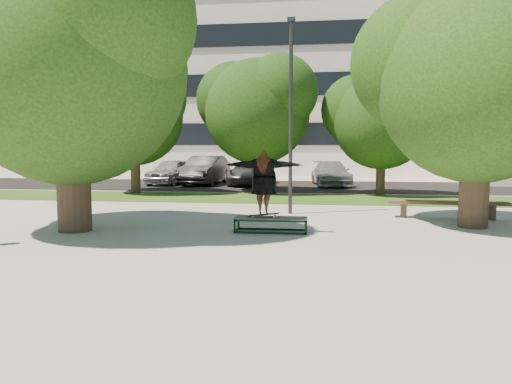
# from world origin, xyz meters

# --- Properties ---
(ground) EXTENTS (120.00, 120.00, 0.00)m
(ground) POSITION_xyz_m (0.00, 0.00, 0.00)
(ground) COLOR gray
(ground) RESTS_ON ground
(grass_strip) EXTENTS (30.00, 4.00, 0.02)m
(grass_strip) POSITION_xyz_m (1.00, 9.50, 0.01)
(grass_strip) COLOR #294C15
(grass_strip) RESTS_ON ground
(asphalt_strip) EXTENTS (40.00, 8.00, 0.01)m
(asphalt_strip) POSITION_xyz_m (0.00, 16.00, 0.01)
(asphalt_strip) COLOR black
(asphalt_strip) RESTS_ON ground
(tree_left) EXTENTS (6.96, 5.95, 7.12)m
(tree_left) POSITION_xyz_m (-4.29, 1.09, 4.42)
(tree_left) COLOR #38281E
(tree_left) RESTS_ON ground
(tree_right) EXTENTS (6.24, 5.33, 6.51)m
(tree_right) POSITION_xyz_m (5.92, 3.08, 4.09)
(tree_right) COLOR #38281E
(tree_right) RESTS_ON ground
(bg_tree_left) EXTENTS (5.28, 4.51, 5.77)m
(bg_tree_left) POSITION_xyz_m (-6.57, 11.07, 3.73)
(bg_tree_left) COLOR #38281E
(bg_tree_left) RESTS_ON ground
(bg_tree_mid) EXTENTS (5.76, 4.92, 6.24)m
(bg_tree_mid) POSITION_xyz_m (-1.08, 12.08, 4.02)
(bg_tree_mid) COLOR #38281E
(bg_tree_mid) RESTS_ON ground
(bg_tree_right) EXTENTS (5.04, 4.31, 5.43)m
(bg_tree_right) POSITION_xyz_m (4.43, 11.57, 3.49)
(bg_tree_right) COLOR #38281E
(bg_tree_right) RESTS_ON ground
(lamppost) EXTENTS (0.25, 0.15, 6.11)m
(lamppost) POSITION_xyz_m (1.00, 5.00, 3.15)
(lamppost) COLOR #2D2D30
(lamppost) RESTS_ON ground
(office_building) EXTENTS (30.00, 14.12, 16.00)m
(office_building) POSITION_xyz_m (-2.00, 31.98, 8.00)
(office_building) COLOR silver
(office_building) RESTS_ON ground
(grind_box) EXTENTS (1.80, 0.60, 0.38)m
(grind_box) POSITION_xyz_m (0.76, 1.50, 0.19)
(grind_box) COLOR black
(grind_box) RESTS_ON ground
(skater_rig) EXTENTS (1.99, 0.69, 1.67)m
(skater_rig) POSITION_xyz_m (0.58, 1.50, 1.24)
(skater_rig) COLOR white
(skater_rig) RESTS_ON grind_box
(bench) EXTENTS (3.43, 0.69, 0.52)m
(bench) POSITION_xyz_m (5.71, 4.54, 0.44)
(bench) COLOR brown
(bench) RESTS_ON ground
(car_silver_a) EXTENTS (2.24, 4.41, 1.44)m
(car_silver_a) POSITION_xyz_m (-6.47, 16.34, 0.72)
(car_silver_a) COLOR #B9B9BE
(car_silver_a) RESTS_ON asphalt_strip
(car_dark) EXTENTS (2.03, 4.95, 1.59)m
(car_dark) POSITION_xyz_m (-4.57, 16.50, 0.80)
(car_dark) COLOR black
(car_dark) RESTS_ON asphalt_strip
(car_grey) EXTENTS (2.58, 5.04, 1.36)m
(car_grey) POSITION_xyz_m (-2.00, 16.50, 0.68)
(car_grey) COLOR slate
(car_grey) RESTS_ON asphalt_strip
(car_silver_b) EXTENTS (2.37, 4.72, 1.32)m
(car_silver_b) POSITION_xyz_m (2.42, 16.50, 0.66)
(car_silver_b) COLOR #AFAFB4
(car_silver_b) RESTS_ON asphalt_strip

